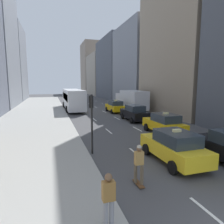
% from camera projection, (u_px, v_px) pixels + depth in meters
% --- Properties ---
extents(sidewalk_left, '(8.00, 66.00, 0.15)m').
position_uv_depth(sidewalk_left, '(37.00, 113.00, 28.16)').
color(sidewalk_left, '#9E9E99').
rests_on(sidewalk_left, ground).
extents(lane_markings, '(5.72, 56.00, 0.01)m').
position_uv_depth(lane_markings, '(110.00, 115.00, 27.19)').
color(lane_markings, white).
rests_on(lane_markings, ground).
extents(building_row_right, '(6.00, 93.13, 23.24)m').
position_uv_depth(building_row_right, '(118.00, 64.00, 51.20)').
color(building_row_right, '#4C515B').
rests_on(building_row_right, ground).
extents(taxi_lead, '(2.02, 4.40, 1.87)m').
position_uv_depth(taxi_lead, '(81.00, 99.00, 43.08)').
color(taxi_lead, yellow).
rests_on(taxi_lead, ground).
extents(taxi_second, '(2.02, 4.40, 1.87)m').
position_uv_depth(taxi_second, '(174.00, 146.00, 10.75)').
color(taxi_second, yellow).
rests_on(taxi_second, ground).
extents(taxi_third, '(2.02, 4.40, 1.87)m').
position_uv_depth(taxi_third, '(115.00, 106.00, 29.36)').
color(taxi_third, yellow).
rests_on(taxi_third, ground).
extents(taxi_fourth, '(2.02, 4.40, 1.87)m').
position_uv_depth(taxi_fourth, '(164.00, 124.00, 16.78)').
color(taxi_fourth, yellow).
rests_on(taxi_fourth, ground).
extents(sedan_silver_behind, '(2.02, 4.48, 1.81)m').
position_uv_depth(sedan_silver_behind, '(134.00, 113.00, 22.71)').
color(sedan_silver_behind, black).
rests_on(sedan_silver_behind, ground).
extents(city_bus, '(2.80, 11.61, 3.25)m').
position_uv_depth(city_bus, '(73.00, 99.00, 32.12)').
color(city_bus, silver).
rests_on(city_bus, ground).
extents(box_truck, '(2.58, 8.40, 3.15)m').
position_uv_depth(box_truck, '(131.00, 100.00, 30.74)').
color(box_truck, silver).
rests_on(box_truck, ground).
extents(skateboarder, '(0.36, 0.80, 1.75)m').
position_uv_depth(skateboarder, '(139.00, 163.00, 8.29)').
color(skateboarder, brown).
rests_on(skateboarder, ground).
extents(pedestrian_near_curb, '(0.36, 0.22, 1.65)m').
position_uv_depth(pedestrian_near_curb, '(109.00, 198.00, 5.57)').
color(pedestrian_near_curb, gray).
rests_on(pedestrian_near_curb, sidewalk_left).
extents(traffic_light_pole, '(0.24, 0.42, 3.60)m').
position_uv_depth(traffic_light_pole, '(91.00, 114.00, 11.94)').
color(traffic_light_pole, black).
rests_on(traffic_light_pole, ground).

